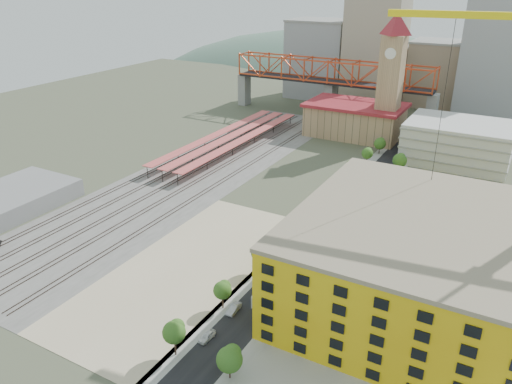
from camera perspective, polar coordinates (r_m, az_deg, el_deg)
The scene contains 30 objects.
ground at distance 134.80m, azimuth 1.67°, elevation -2.85°, with size 400.00×400.00×0.00m, color #474C38.
ballast_strip at distance 165.87m, azimuth -6.55°, elevation 2.26°, with size 36.00×165.00×0.06m, color #605E59.
dirt_lot at distance 113.49m, azimuth -7.67°, elevation -8.59°, with size 28.00×67.00×0.06m, color tan.
street_asphalt at distance 141.71m, azimuth 10.25°, elevation -1.85°, with size 12.00×170.00×0.06m, color black.
sidewalk_west at distance 143.35m, azimuth 8.19°, elevation -1.40°, with size 3.00×170.00×0.04m, color gray.
sidewalk_east at distance 140.28m, azimuth 12.36°, elevation -2.31°, with size 3.00×170.00×0.04m, color gray.
construction_pad at distance 106.38m, azimuth 18.73°, elevation -12.25°, with size 50.00×90.00×0.06m, color gray.
rail_tracks at distance 166.82m, azimuth -7.06°, elevation 2.41°, with size 26.56×160.00×0.18m.
platform_canopies at distance 188.66m, azimuth -3.00°, elevation 6.34°, with size 16.00×80.00×4.12m.
station_hall at distance 205.58m, azimuth 11.24°, elevation 8.16°, with size 38.00×24.00×13.10m.
clock_tower at distance 195.51m, azimuth 15.27°, elevation 13.63°, with size 12.00×12.00×52.00m.
parking_garage at distance 185.88m, azimuth 22.08°, elevation 5.31°, with size 34.00×26.00×14.00m, color silver.
truss_bridge at distance 230.53m, azimuth 8.58°, elevation 13.13°, with size 94.00×9.60×25.60m.
construction_building at distance 101.71m, azimuth 17.77°, elevation -7.57°, with size 44.60×50.60×18.80m.
warehouse at distance 155.05m, azimuth -26.15°, elevation -0.72°, with size 22.00×32.00×5.00m, color gray.
street_trees at distance 133.21m, azimuth 8.79°, elevation -3.49°, with size 15.40×124.40×8.00m.
skyline at distance 256.65m, azimuth 18.76°, elevation 14.13°, with size 133.00×46.00×60.00m.
distant_hills at distance 392.88m, azimuth 25.74°, elevation 0.42°, with size 647.00×264.00×227.00m.
site_trailer_a at distance 103.04m, azimuth 1.17°, elevation -11.18°, with size 2.62×9.94×2.72m, color silver.
site_trailer_b at distance 111.26m, azimuth 3.86°, elevation -8.37°, with size 2.48×9.42×2.58m, color silver.
site_trailer_c at distance 111.43m, azimuth 3.91°, elevation -8.31°, with size 2.50×9.50×2.60m, color silver.
site_trailer_d at distance 124.96m, azimuth 7.28°, elevation -4.71°, with size 2.29×8.71×2.38m, color silver.
car_0 at distance 93.39m, azimuth -5.61°, elevation -16.11°, with size 1.57×3.90×1.33m, color silver.
car_1 at distance 99.30m, azimuth -2.54°, elevation -13.20°, with size 1.45×4.15×1.37m, color #AAABB0.
car_2 at distance 111.46m, azimuth 2.08°, elevation -8.64°, with size 2.21×4.78×1.33m, color black.
car_3 at distance 132.34m, azimuth 7.32°, elevation -3.25°, with size 1.95×4.79×1.39m, color navy.
car_4 at distance 100.01m, azimuth 1.84°, elevation -12.87°, with size 1.66×4.12×1.40m, color silver.
car_5 at distance 111.40m, azimuth 5.51°, elevation -8.72°, with size 1.56×4.48×1.48m, color #96959A.
car_6 at distance 134.81m, azimuth 10.51°, elevation -2.90°, with size 2.64×5.73×1.59m, color black.
car_7 at distance 162.03m, azimuth 14.17°, elevation 1.40°, with size 2.02×4.97×1.44m, color navy.
Camera 1 is at (55.52, -106.99, 60.34)m, focal length 35.00 mm.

